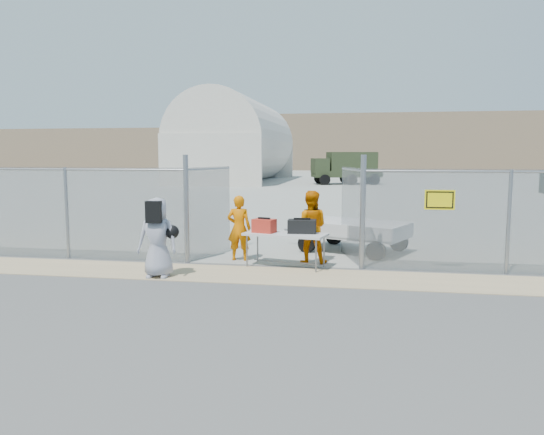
% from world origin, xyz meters
% --- Properties ---
extents(ground, '(160.00, 160.00, 0.00)m').
position_xyz_m(ground, '(0.00, 0.00, 0.00)').
color(ground, '#474747').
extents(tarmac_inside, '(160.00, 80.00, 0.01)m').
position_xyz_m(tarmac_inside, '(0.00, 42.00, 0.01)').
color(tarmac_inside, '#989A90').
rests_on(tarmac_inside, ground).
extents(dirt_strip, '(44.00, 1.60, 0.01)m').
position_xyz_m(dirt_strip, '(0.00, 1.00, 0.01)').
color(dirt_strip, tan).
rests_on(dirt_strip, ground).
extents(distant_hills, '(140.00, 6.00, 9.00)m').
position_xyz_m(distant_hills, '(5.00, 78.00, 4.50)').
color(distant_hills, '#7F684F').
rests_on(distant_hills, ground).
extents(chain_link_fence, '(40.00, 0.20, 2.20)m').
position_xyz_m(chain_link_fence, '(0.00, 2.00, 1.10)').
color(chain_link_fence, gray).
rests_on(chain_link_fence, ground).
extents(quonset_hangar, '(9.00, 18.00, 8.00)m').
position_xyz_m(quonset_hangar, '(-10.00, 40.00, 4.00)').
color(quonset_hangar, beige).
rests_on(quonset_hangar, ground).
extents(folding_table, '(1.93, 1.11, 0.77)m').
position_xyz_m(folding_table, '(0.32, 1.90, 0.38)').
color(folding_table, silver).
rests_on(folding_table, ground).
extents(orange_bag, '(0.56, 0.45, 0.30)m').
position_xyz_m(orange_bag, '(-0.16, 1.92, 0.92)').
color(orange_bag, red).
rests_on(orange_bag, folding_table).
extents(black_duffel, '(0.64, 0.39, 0.30)m').
position_xyz_m(black_duffel, '(0.68, 1.98, 0.92)').
color(black_duffel, black).
rests_on(black_duffel, folding_table).
extents(security_worker_left, '(0.58, 0.39, 1.55)m').
position_xyz_m(security_worker_left, '(-0.87, 2.45, 0.78)').
color(security_worker_left, '#DA6A00').
rests_on(security_worker_left, ground).
extents(security_worker_right, '(0.83, 0.65, 1.69)m').
position_xyz_m(security_worker_right, '(0.82, 2.45, 0.84)').
color(security_worker_right, '#DA6A00').
rests_on(security_worker_right, ground).
extents(visitor, '(0.84, 0.58, 1.64)m').
position_xyz_m(visitor, '(-2.10, 0.48, 0.82)').
color(visitor, '#9797A5').
rests_on(visitor, ground).
extents(utility_trailer, '(3.89, 3.05, 0.84)m').
position_xyz_m(utility_trailer, '(1.78, 4.05, 0.42)').
color(utility_trailer, silver).
rests_on(utility_trailer, ground).
extents(military_truck, '(6.10, 3.69, 2.73)m').
position_xyz_m(military_truck, '(0.57, 35.95, 1.37)').
color(military_truck, '#2B361E').
rests_on(military_truck, ground).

